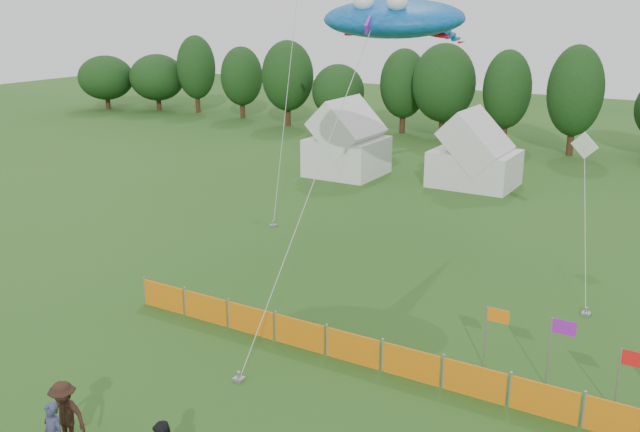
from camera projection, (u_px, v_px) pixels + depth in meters
The scene contains 9 objects.
treeline at pixel (615, 100), 51.69m from camera, with size 104.57×8.78×8.36m.
tent_left at pixel (347, 144), 46.90m from camera, with size 4.56×4.56×4.02m.
tent_right at pixel (475, 157), 44.09m from camera, with size 5.11×4.09×3.61m.
barrier_fence at pixel (353, 348), 22.59m from camera, with size 17.90×0.06×1.00m.
flag_row at pixel (589, 355), 20.24m from camera, with size 6.73×0.82×2.23m.
spectator_c at pixel (64, 415), 18.14m from camera, with size 1.21×0.70×1.88m, color black.
stingray_kite at pixel (399, 19), 30.40m from camera, with size 6.93×21.29×11.46m.
small_kite_white at pixel (585, 182), 30.49m from camera, with size 2.85×7.87×5.50m.
small_kite_dark at pixel (289, 76), 40.36m from camera, with size 5.42×10.74×13.49m.
Camera 1 is at (9.97, -10.61, 11.03)m, focal length 40.00 mm.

